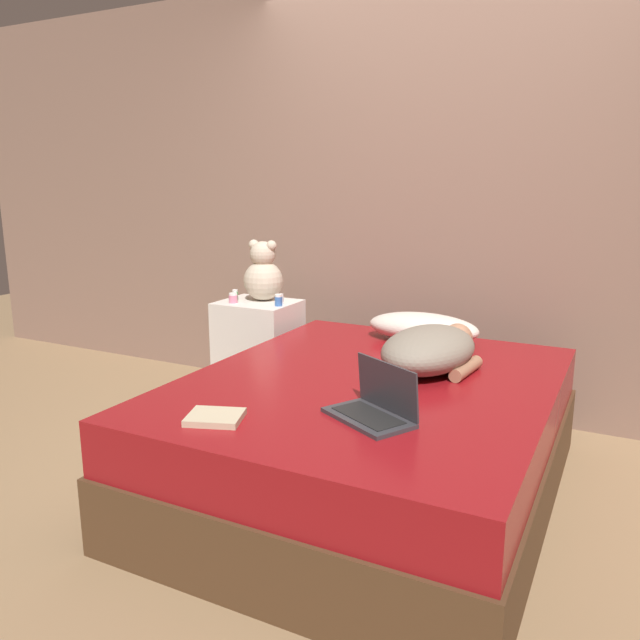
% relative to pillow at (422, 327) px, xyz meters
% --- Properties ---
extents(ground_plane, '(12.00, 12.00, 0.00)m').
position_rel_pillow_xyz_m(ground_plane, '(0.00, -0.73, -0.62)').
color(ground_plane, '#937551').
extents(wall_back, '(8.00, 0.06, 2.60)m').
position_rel_pillow_xyz_m(wall_back, '(0.00, 0.51, 0.68)').
color(wall_back, '#846656').
rests_on(wall_back, ground_plane).
extents(bed, '(1.55, 1.92, 0.54)m').
position_rel_pillow_xyz_m(bed, '(0.00, -0.73, -0.35)').
color(bed, '#4C331E').
rests_on(bed, ground_plane).
extents(nightstand, '(0.46, 0.39, 0.67)m').
position_rel_pillow_xyz_m(nightstand, '(-1.07, 0.02, -0.29)').
color(nightstand, silver).
rests_on(nightstand, ground_plane).
extents(pillow, '(0.61, 0.29, 0.16)m').
position_rel_pillow_xyz_m(pillow, '(0.00, 0.00, 0.00)').
color(pillow, beige).
rests_on(pillow, bed).
extents(person_lying, '(0.44, 0.76, 0.20)m').
position_rel_pillow_xyz_m(person_lying, '(0.20, -0.47, 0.02)').
color(person_lying, gray).
rests_on(person_lying, bed).
extents(laptop, '(0.39, 0.33, 0.21)m').
position_rel_pillow_xyz_m(laptop, '(0.19, -1.15, -0.03)').
color(laptop, '#333338').
rests_on(laptop, bed).
extents(teddy_bear, '(0.25, 0.25, 0.38)m').
position_rel_pillow_xyz_m(teddy_bear, '(-1.06, 0.08, 0.21)').
color(teddy_bear, beige).
rests_on(teddy_bear, nightstand).
extents(bottle_blue, '(0.05, 0.05, 0.07)m').
position_rel_pillow_xyz_m(bottle_blue, '(-0.88, -0.03, 0.08)').
color(bottle_blue, '#3866B2').
rests_on(bottle_blue, nightstand).
extents(bottle_clear, '(0.03, 0.03, 0.06)m').
position_rel_pillow_xyz_m(bottle_clear, '(-0.89, 0.01, 0.08)').
color(bottle_clear, silver).
rests_on(bottle_clear, nightstand).
extents(bottle_pink, '(0.05, 0.05, 0.06)m').
position_rel_pillow_xyz_m(bottle_pink, '(-1.18, -0.07, 0.07)').
color(bottle_pink, pink).
rests_on(bottle_pink, nightstand).
extents(bottle_green, '(0.04, 0.04, 0.07)m').
position_rel_pillow_xyz_m(bottle_green, '(-1.22, 0.00, 0.08)').
color(bottle_green, '#3D8E4C').
rests_on(bottle_green, nightstand).
extents(book, '(0.24, 0.22, 0.02)m').
position_rel_pillow_xyz_m(book, '(-0.32, -1.44, -0.07)').
color(book, '#C6B793').
rests_on(book, bed).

